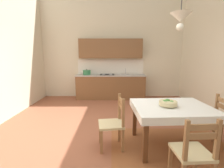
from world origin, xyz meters
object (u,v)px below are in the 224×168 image
pendant_lamp (180,18)px  fruit_bowl (168,103)px  dining_chair_camera_side (193,153)px  dining_chair_tv_side (113,123)px  kitchen_cabinetry (110,76)px  dining_table (171,113)px

pendant_lamp → fruit_bowl: bearing=130.5°
dining_chair_camera_side → dining_chair_tv_side: (-0.97, 0.88, 0.00)m
dining_chair_tv_side → pendant_lamp: 2.01m
dining_chair_tv_side → pendant_lamp: bearing=-5.0°
kitchen_cabinetry → dining_table: bearing=-72.0°
kitchen_cabinetry → dining_table: (1.10, -3.37, -0.23)m
dining_table → pendant_lamp: pendant_lamp is taller
fruit_bowl → dining_chair_tv_side: bearing=-179.7°
fruit_bowl → pendant_lamp: 1.37m
kitchen_cabinetry → fruit_bowl: kitchen_cabinetry is taller
dining_chair_camera_side → dining_chair_tv_side: 1.31m
kitchen_cabinetry → pendant_lamp: bearing=-72.6°
dining_table → fruit_bowl: 0.20m
pendant_lamp → kitchen_cabinetry: bearing=107.4°
dining_table → dining_chair_tv_side: size_ratio=1.47×
kitchen_cabinetry → dining_chair_tv_side: kitchen_cabinetry is taller
dining_table → dining_chair_camera_side: bearing=-93.1°
dining_chair_tv_side → pendant_lamp: (1.01, -0.09, 1.73)m
dining_chair_camera_side → pendant_lamp: (0.05, 0.79, 1.73)m
fruit_bowl → pendant_lamp: size_ratio=0.37×
dining_chair_camera_side → dining_table: bearing=86.9°
kitchen_cabinetry → fruit_bowl: bearing=-73.4°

